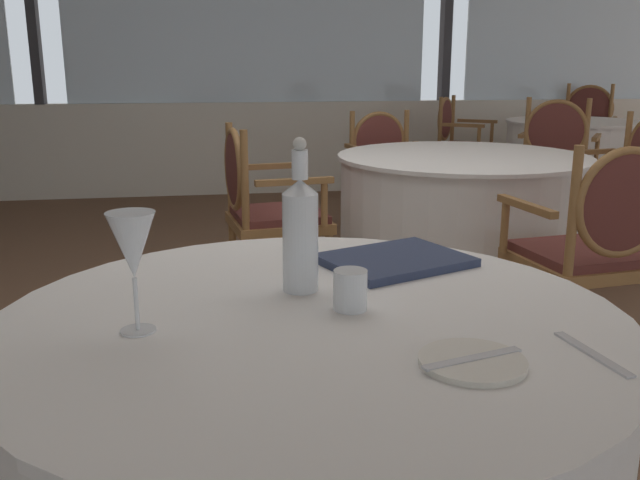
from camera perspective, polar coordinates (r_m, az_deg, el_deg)
The scene contains 18 objects.
ground_plane at distance 3.06m, azimuth -0.56°, elevation -8.80°, with size 15.29×15.29×0.00m, color brown.
window_wall_far at distance 6.56m, azimuth -5.76°, elevation 13.25°, with size 11.76×0.14×2.70m.
side_plate at distance 1.15m, azimuth 12.48°, elevation -9.78°, with size 0.17×0.17×0.01m, color silver.
butter_knife at distance 1.15m, azimuth 12.49°, elevation -9.54°, with size 0.18×0.02×0.00m, color silver.
dinner_fork at distance 1.25m, azimuth 21.58°, elevation -8.72°, with size 0.19×0.02×0.00m, color silver.
water_bottle at distance 1.44m, azimuth -1.64°, elevation 0.74°, with size 0.08×0.08×0.33m.
wine_glass at distance 1.25m, azimuth -15.25°, elevation -0.60°, with size 0.09×0.09×0.22m.
water_tumbler at distance 1.35m, azimuth 2.52°, elevation -4.15°, with size 0.07×0.07×0.08m, color white.
menu_book at distance 1.67m, azimuth 6.21°, elevation -1.66°, with size 0.32×0.25×0.02m, color #2D3856.
background_table_0 at distance 6.29m, azimuth 20.03°, elevation 5.92°, with size 1.12×1.12×0.74m.
dining_chair_0_0 at distance 5.28m, azimuth 18.96°, elevation 6.75°, with size 0.66×0.64×0.97m.
dining_chair_0_2 at distance 7.25m, azimuth 21.11°, elevation 8.60°, with size 0.66×0.64×1.01m.
dining_chair_0_3 at distance 6.44m, azimuth 11.38°, elevation 8.25°, with size 0.64×0.66×0.92m.
background_table_1 at distance 3.79m, azimuth 11.48°, elevation 1.39°, with size 1.32×1.32×0.74m.
dining_chair_1_0 at distance 2.87m, azimuth 21.82°, elevation -0.02°, with size 0.58×0.52×0.93m.
dining_chair_1_1 at distance 4.37m, azimuth 24.31°, elevation 4.51°, with size 0.52×0.58×0.93m.
dining_chair_1_2 at distance 4.73m, azimuth 5.42°, elevation 6.08°, with size 0.58×0.52×0.89m.
dining_chair_1_3 at distance 3.39m, azimuth -4.83°, elevation 3.11°, with size 0.52×0.58×0.92m.
Camera 1 is at (-0.43, -2.78, 1.21)m, focal length 38.71 mm.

